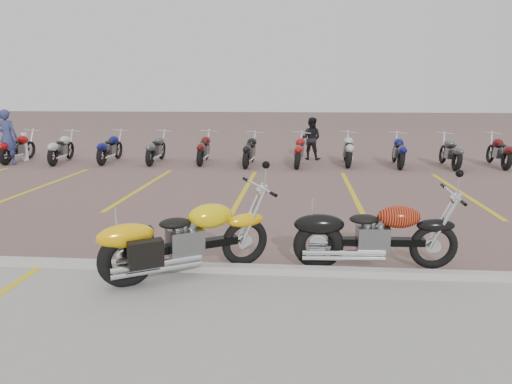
{
  "coord_description": "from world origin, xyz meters",
  "views": [
    {
      "loc": [
        1.39,
        -8.52,
        2.5
      ],
      "look_at": [
        0.63,
        0.01,
        0.75
      ],
      "focal_mm": 35.0,
      "sensor_mm": 36.0,
      "label": 1
    }
  ],
  "objects_px": {
    "person_b": "(311,139)",
    "yellow_cruiser": "(183,242)",
    "flame_cruiser": "(371,237)",
    "bollard": "(24,147)",
    "person_a": "(7,137)"
  },
  "relations": [
    {
      "from": "person_a",
      "to": "person_b",
      "type": "xyz_separation_m",
      "value": [
        10.3,
        2.22,
        -0.17
      ]
    },
    {
      "from": "yellow_cruiser",
      "to": "bollard",
      "type": "height_order",
      "value": "bollard"
    },
    {
      "from": "flame_cruiser",
      "to": "person_a",
      "type": "bearing_deg",
      "value": 136.83
    },
    {
      "from": "person_a",
      "to": "person_b",
      "type": "distance_m",
      "value": 10.54
    },
    {
      "from": "person_b",
      "to": "yellow_cruiser",
      "type": "bearing_deg",
      "value": 97.69
    },
    {
      "from": "person_b",
      "to": "person_a",
      "type": "bearing_deg",
      "value": 29.06
    },
    {
      "from": "person_b",
      "to": "bollard",
      "type": "relative_size",
      "value": 1.54
    },
    {
      "from": "person_a",
      "to": "bollard",
      "type": "bearing_deg",
      "value": -90.1
    },
    {
      "from": "flame_cruiser",
      "to": "bollard",
      "type": "bearing_deg",
      "value": 133.85
    },
    {
      "from": "yellow_cruiser",
      "to": "flame_cruiser",
      "type": "height_order",
      "value": "yellow_cruiser"
    },
    {
      "from": "flame_cruiser",
      "to": "person_b",
      "type": "distance_m",
      "value": 11.47
    },
    {
      "from": "person_b",
      "to": "flame_cruiser",
      "type": "bearing_deg",
      "value": 110.03
    },
    {
      "from": "flame_cruiser",
      "to": "bollard",
      "type": "relative_size",
      "value": 2.31
    },
    {
      "from": "person_b",
      "to": "bollard",
      "type": "bearing_deg",
      "value": 23.47
    },
    {
      "from": "yellow_cruiser",
      "to": "bollard",
      "type": "bearing_deg",
      "value": 95.71
    }
  ]
}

